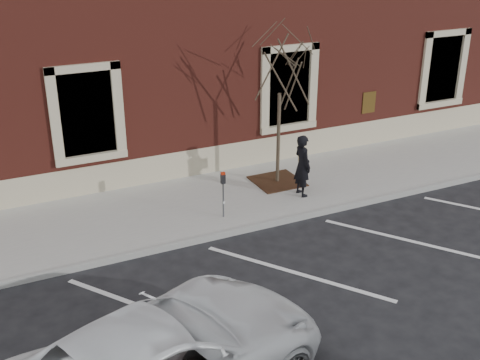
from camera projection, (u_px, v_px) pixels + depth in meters
ground at (251, 230)px, 14.76m from camera, size 120.00×120.00×0.00m
sidewalk_near at (222, 200)px, 16.18m from camera, size 40.00×3.50×0.15m
curb_near at (251, 228)px, 14.68m from camera, size 40.00×0.12×0.15m
parking_stripes at (296, 273)px, 12.93m from camera, size 28.00×4.40×0.01m
building_civic at (146, 21)px, 19.60m from camera, size 40.00×8.62×8.00m
man at (302, 165)px, 15.98m from camera, size 0.42×0.62×1.69m
parking_meter at (223, 186)px, 14.74m from camera, size 0.11×0.08×1.21m
tree_grate at (277, 181)px, 17.11m from camera, size 1.32×1.32×0.03m
sapling at (280, 67)px, 15.82m from camera, size 2.82×2.82×4.70m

